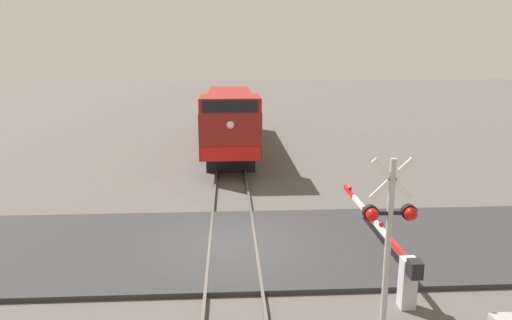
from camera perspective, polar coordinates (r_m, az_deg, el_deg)
The scene contains 7 objects.
ground_plane at distance 15.21m, azimuth -2.80°, elevation -10.42°, with size 160.00×160.00×0.00m, color #514C47.
rail_track_left at distance 15.20m, azimuth -5.55°, elevation -10.19°, with size 0.08×80.00×0.15m, color #59544C.
rail_track_right at distance 15.20m, azimuth -0.06°, elevation -10.11°, with size 0.08×80.00×0.15m, color #59544C.
road_surface at distance 15.19m, azimuth -2.80°, elevation -10.18°, with size 36.00×6.09×0.14m, color #2D2D30.
locomotive at distance 29.21m, azimuth -3.13°, elevation 5.08°, with size 2.88×16.12×3.90m.
crossing_signal at distance 10.79m, azimuth 15.66°, elevation -7.41°, with size 1.18×0.33×3.86m.
crossing_gate at distance 13.03m, azimuth 16.18°, elevation -10.97°, with size 0.36×6.88×1.37m.
Camera 1 is at (-0.07, -13.94, 6.09)m, focal length 33.53 mm.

